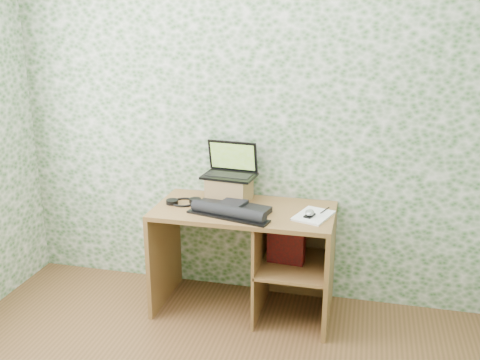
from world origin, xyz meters
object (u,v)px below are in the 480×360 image
(desk, at_px, (256,245))
(notepad, at_px, (313,216))
(riser, at_px, (229,189))
(laptop, at_px, (231,168))
(keyboard, at_px, (231,209))

(desk, xyz_separation_m, notepad, (0.39, -0.07, 0.28))
(desk, bearing_deg, notepad, -9.57)
(riser, xyz_separation_m, laptop, (0.00, 0.04, 0.14))
(desk, xyz_separation_m, riser, (-0.22, 0.12, 0.35))
(desk, relative_size, notepad, 4.29)
(desk, relative_size, riser, 4.29)
(notepad, bearing_deg, laptop, 178.00)
(desk, bearing_deg, riser, 152.03)
(laptop, bearing_deg, keyboard, -69.76)
(desk, xyz_separation_m, laptop, (-0.22, 0.15, 0.49))
(desk, height_order, riser, riser)
(keyboard, height_order, notepad, keyboard)
(desk, distance_m, riser, 0.43)
(desk, distance_m, keyboard, 0.35)
(riser, distance_m, laptop, 0.14)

